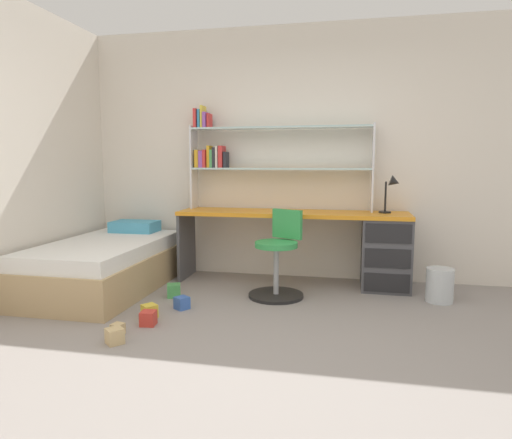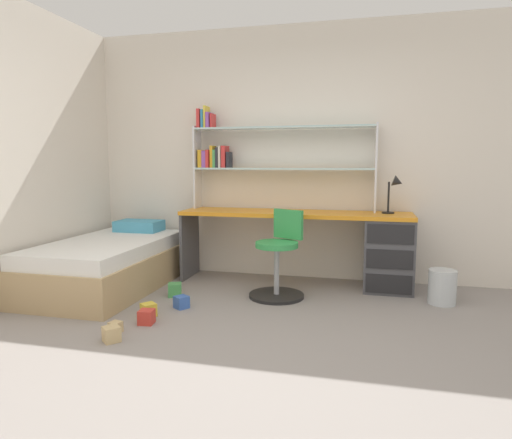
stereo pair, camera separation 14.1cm
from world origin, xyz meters
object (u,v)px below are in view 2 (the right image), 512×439
(toy_block_green_3, at_px, (175,290))
(desk, at_px, (358,245))
(bookshelf_hutch, at_px, (256,152))
(toy_block_blue_0, at_px, (181,302))
(desk_lamp, at_px, (395,188))
(toy_block_natural_5, at_px, (111,334))
(toy_block_yellow_2, at_px, (149,310))
(waste_bin, at_px, (442,287))
(bed_platform, at_px, (109,264))
(toy_block_red_1, at_px, (147,317))
(toy_block_natural_4, at_px, (115,327))
(swivel_chair, at_px, (279,262))

(toy_block_green_3, bearing_deg, desk, 23.65)
(bookshelf_hutch, xyz_separation_m, toy_block_blue_0, (-0.37, -1.21, -1.33))
(desk_lamp, height_order, toy_block_natural_5, desk_lamp)
(toy_block_yellow_2, height_order, toy_block_natural_5, same)
(desk_lamp, relative_size, toy_block_natural_5, 3.52)
(bookshelf_hutch, xyz_separation_m, toy_block_green_3, (-0.57, -0.89, -1.32))
(waste_bin, height_order, toy_block_blue_0, waste_bin)
(bed_platform, height_order, waste_bin, bed_platform)
(bookshelf_hutch, height_order, toy_block_yellow_2, bookshelf_hutch)
(toy_block_red_1, xyz_separation_m, toy_block_green_3, (-0.09, 0.75, 0.01))
(toy_block_natural_5, bearing_deg, desk_lamp, 43.48)
(desk, relative_size, toy_block_blue_0, 22.14)
(bed_platform, height_order, toy_block_blue_0, bed_platform)
(toy_block_red_1, relative_size, toy_block_green_3, 0.91)
(bookshelf_hutch, relative_size, toy_block_green_3, 15.90)
(bed_platform, bearing_deg, toy_block_red_1, -45.39)
(toy_block_blue_0, height_order, toy_block_yellow_2, same)
(toy_block_red_1, xyz_separation_m, toy_block_natural_4, (-0.14, -0.22, -0.02))
(toy_block_yellow_2, bearing_deg, swivel_chair, 40.73)
(toy_block_red_1, bearing_deg, toy_block_green_3, 97.02)
(swivel_chair, distance_m, toy_block_natural_5, 1.67)
(toy_block_natural_4, relative_size, toy_block_natural_5, 0.75)
(desk_lamp, distance_m, bed_platform, 2.96)
(toy_block_yellow_2, height_order, toy_block_green_3, toy_block_green_3)
(desk, xyz_separation_m, toy_block_green_3, (-1.68, -0.73, -0.38))
(bookshelf_hutch, distance_m, toy_block_green_3, 1.69)
(toy_block_red_1, bearing_deg, toy_block_natural_4, -121.90)
(bed_platform, relative_size, toy_block_yellow_2, 16.75)
(bookshelf_hutch, xyz_separation_m, toy_block_red_1, (-0.48, -1.64, -1.33))
(waste_bin, height_order, toy_block_yellow_2, waste_bin)
(toy_block_green_3, relative_size, toy_block_natural_5, 1.13)
(bed_platform, bearing_deg, waste_bin, 4.22)
(bookshelf_hutch, distance_m, bed_platform, 1.92)
(toy_block_red_1, bearing_deg, desk_lamp, 38.15)
(bookshelf_hutch, height_order, toy_block_natural_5, bookshelf_hutch)
(bed_platform, bearing_deg, toy_block_blue_0, -24.57)
(desk, height_order, toy_block_blue_0, desk)
(bookshelf_hutch, distance_m, toy_block_blue_0, 1.84)
(desk_lamp, xyz_separation_m, swivel_chair, (-1.06, -0.54, -0.68))
(toy_block_natural_4, bearing_deg, swivel_chair, 49.97)
(desk, distance_m, toy_block_yellow_2, 2.15)
(bookshelf_hutch, bearing_deg, bed_platform, -150.15)
(bookshelf_hutch, bearing_deg, swivel_chair, -59.66)
(toy_block_natural_4, distance_m, toy_block_natural_5, 0.17)
(bed_platform, height_order, toy_block_natural_4, bed_platform)
(toy_block_blue_0, bearing_deg, toy_block_natural_5, -102.89)
(waste_bin, bearing_deg, toy_block_green_3, -171.55)
(bookshelf_hutch, relative_size, bed_platform, 1.08)
(swivel_chair, height_order, toy_block_natural_4, swivel_chair)
(waste_bin, bearing_deg, swivel_chair, -174.85)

